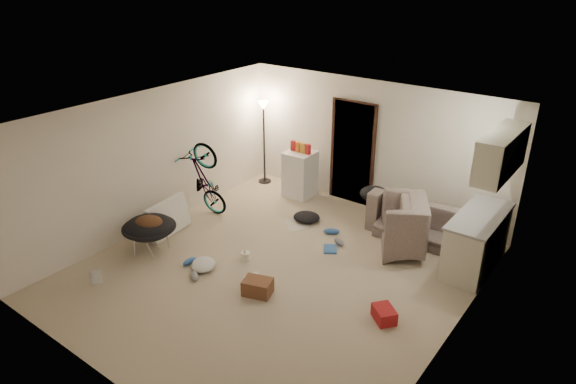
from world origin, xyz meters
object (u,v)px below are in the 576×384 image
Objects in this scene: floor_lamp at (264,125)px; bicycle at (206,195)px; mini_fridge at (300,174)px; saucer_chair at (150,232)px; tv_box at (169,217)px; armchair at (424,233)px; sofa at (422,221)px; drink_case_b at (384,314)px; kitchen_counter at (476,242)px; juicer at (245,256)px; drink_case_a at (258,287)px.

bicycle is (0.10, -1.90, -0.90)m from floor_lamp.
saucer_chair is (-0.67, -3.34, -0.10)m from mini_fridge.
mini_fridge is 1.01× the size of tv_box.
floor_lamp is at bearing 51.69° from armchair.
floor_lamp is at bearing 173.29° from mini_fridge.
bicycle is (-3.65, -1.70, 0.13)m from sofa.
floor_lamp is 3.89m from sofa.
bicycle is 1.62× the size of mini_fridge.
tv_box is 4.23m from drink_case_b.
drink_case_b is (-0.51, -2.09, -0.34)m from kitchen_counter.
bicycle is at bearing 82.21° from tv_box.
bicycle is 1.57m from saucer_chair.
juicer is at bearing -145.87° from kitchen_counter.
mini_fridge is (0.92, 1.80, 0.07)m from bicycle.
bicycle is (-3.91, -1.18, 0.06)m from armchair.
sofa is 1.73× the size of armchair.
floor_lamp reaches higher than juicer.
saucer_chair is 1.65m from juicer.
saucer_chair is 0.95× the size of tv_box.
drink_case_b is (4.22, 0.08, -0.21)m from tv_box.
bicycle reaches higher than drink_case_a.
drink_case_a reaches higher than drink_case_b.
armchair reaches higher than drink_case_a.
mini_fridge is 4.24m from drink_case_b.
sofa is 1.20× the size of bicycle.
drink_case_b is at bearing -32.38° from floor_lamp.
floor_lamp is at bearing 109.69° from drink_case_a.
juicer is (-2.53, 0.03, -0.01)m from drink_case_b.
tv_box is at bearing 32.32° from sofa.
kitchen_counter is 3.63× the size of drink_case_a.
bicycle is at bearing -118.28° from mini_fridge.
mini_fridge reaches higher than kitchen_counter.
tv_box reaches higher than juicer.
sofa is (3.75, -0.20, -1.04)m from floor_lamp.
tv_box is 2.51m from drink_case_a.
saucer_chair is 0.67m from tv_box.
drink_case_b is (0.31, -2.02, -0.25)m from armchair.
floor_lamp is 1.93× the size of tv_box.
bicycle is 2.02m from mini_fridge.
saucer_chair is (-3.66, -2.73, 0.03)m from armchair.
floor_lamp is 1.32m from mini_fridge.
kitchen_counter is at bearing 31.93° from saucer_chair.
floor_lamp is at bearing -6.48° from sofa.
floor_lamp is 4.38× the size of drink_case_a.
saucer_chair is 4.04m from drink_case_b.
drink_case_b is at bearing 10.04° from saucer_chair.
mini_fridge is at bearing 179.97° from drink_case_b.
drink_case_a is (2.21, 0.14, -0.26)m from saucer_chair.
kitchen_counter is 1.60× the size of tv_box.
juicer is at bearing 123.90° from drink_case_a.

